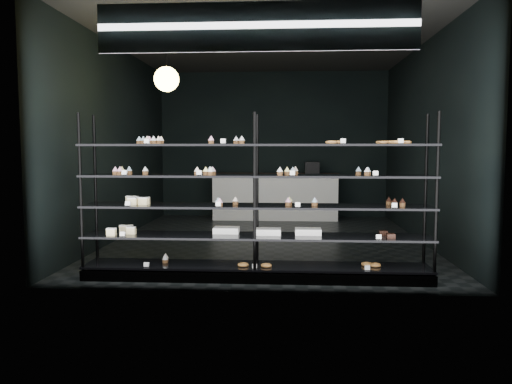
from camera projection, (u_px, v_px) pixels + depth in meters
room at (268, 143)px, 8.10m from camera, size 5.01×6.01×3.20m
display_shelf at (254, 225)px, 5.75m from camera, size 4.00×0.50×1.91m
signage at (256, 27)px, 5.09m from camera, size 3.30×0.05×0.50m
pendant_lamp at (167, 79)px, 6.76m from camera, size 0.34×0.34×0.90m
service_counter at (276, 196)px, 10.68m from camera, size 2.73×0.65×1.23m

